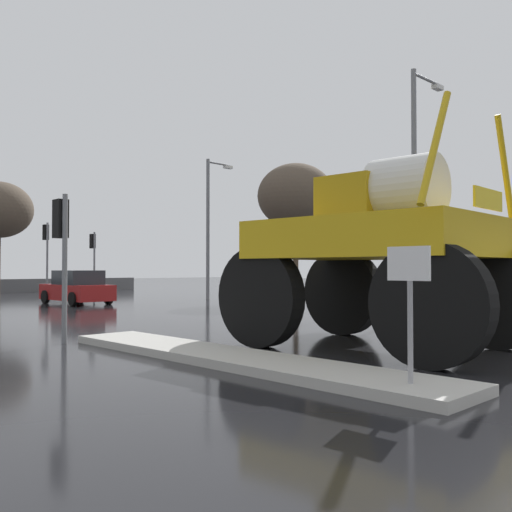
{
  "coord_description": "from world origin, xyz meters",
  "views": [
    {
      "loc": [
        -10.44,
        -1.81,
        1.61
      ],
      "look_at": [
        -0.35,
        8.49,
        1.92
      ],
      "focal_mm": 39.69,
      "sensor_mm": 36.0,
      "label": 1
    }
  ],
  "objects_px": {
    "traffic_signal_near_left": "(61,235)",
    "streetlight_near_right": "(416,179)",
    "oversize_sprayer": "(379,249)",
    "streetlight_far_right": "(210,221)",
    "traffic_signal_far_left": "(46,243)",
    "bare_tree_right": "(296,196)",
    "lane_arrow_sign": "(409,289)",
    "sedan_ahead": "(77,288)",
    "traffic_signal_far_right": "(93,249)",
    "traffic_signal_near_right": "(337,243)"
  },
  "relations": [
    {
      "from": "traffic_signal_near_left",
      "to": "streetlight_near_right",
      "type": "height_order",
      "value": "streetlight_near_right"
    },
    {
      "from": "oversize_sprayer",
      "to": "streetlight_far_right",
      "type": "height_order",
      "value": "streetlight_far_right"
    },
    {
      "from": "traffic_signal_near_left",
      "to": "streetlight_far_right",
      "type": "distance_m",
      "value": 17.53
    },
    {
      "from": "streetlight_near_right",
      "to": "streetlight_far_right",
      "type": "height_order",
      "value": "streetlight_near_right"
    },
    {
      "from": "traffic_signal_far_left",
      "to": "bare_tree_right",
      "type": "xyz_separation_m",
      "value": [
        7.89,
        -11.25,
        2.25
      ]
    },
    {
      "from": "traffic_signal_far_left",
      "to": "lane_arrow_sign",
      "type": "bearing_deg",
      "value": -104.84
    },
    {
      "from": "lane_arrow_sign",
      "to": "sedan_ahead",
      "type": "xyz_separation_m",
      "value": [
        5.72,
        20.26,
        -0.63
      ]
    },
    {
      "from": "sedan_ahead",
      "to": "traffic_signal_far_right",
      "type": "xyz_separation_m",
      "value": [
        4.08,
        6.12,
        2.0
      ]
    },
    {
      "from": "oversize_sprayer",
      "to": "traffic_signal_near_left",
      "type": "xyz_separation_m",
      "value": [
        -4.19,
        5.29,
        0.34
      ]
    },
    {
      "from": "oversize_sprayer",
      "to": "traffic_signal_far_left",
      "type": "distance_m",
      "value": 24.05
    },
    {
      "from": "sedan_ahead",
      "to": "streetlight_near_right",
      "type": "relative_size",
      "value": 0.48
    },
    {
      "from": "traffic_signal_far_left",
      "to": "traffic_signal_near_left",
      "type": "bearing_deg",
      "value": -113.11
    },
    {
      "from": "sedan_ahead",
      "to": "traffic_signal_far_right",
      "type": "height_order",
      "value": "traffic_signal_far_right"
    },
    {
      "from": "bare_tree_right",
      "to": "streetlight_far_right",
      "type": "bearing_deg",
      "value": 120.71
    },
    {
      "from": "traffic_signal_far_left",
      "to": "traffic_signal_far_right",
      "type": "xyz_separation_m",
      "value": [
        2.81,
        0.01,
        -0.29
      ]
    },
    {
      "from": "sedan_ahead",
      "to": "traffic_signal_near_right",
      "type": "distance_m",
      "value": 12.85
    },
    {
      "from": "traffic_signal_far_left",
      "to": "streetlight_far_right",
      "type": "relative_size",
      "value": 0.56
    },
    {
      "from": "oversize_sprayer",
      "to": "streetlight_near_right",
      "type": "distance_m",
      "value": 9.16
    },
    {
      "from": "oversize_sprayer",
      "to": "streetlight_far_right",
      "type": "xyz_separation_m",
      "value": [
        9.23,
        16.43,
        2.1
      ]
    },
    {
      "from": "streetlight_near_right",
      "to": "streetlight_far_right",
      "type": "bearing_deg",
      "value": 84.19
    },
    {
      "from": "streetlight_near_right",
      "to": "bare_tree_right",
      "type": "xyz_separation_m",
      "value": [
        3.63,
        8.83,
        0.51
      ]
    },
    {
      "from": "traffic_signal_far_left",
      "to": "streetlight_near_right",
      "type": "distance_m",
      "value": 20.6
    },
    {
      "from": "lane_arrow_sign",
      "to": "traffic_signal_near_right",
      "type": "height_order",
      "value": "traffic_signal_near_right"
    },
    {
      "from": "streetlight_far_right",
      "to": "oversize_sprayer",
      "type": "bearing_deg",
      "value": -119.34
    },
    {
      "from": "bare_tree_right",
      "to": "traffic_signal_near_right",
      "type": "bearing_deg",
      "value": -129.99
    },
    {
      "from": "traffic_signal_near_right",
      "to": "oversize_sprayer",
      "type": "bearing_deg",
      "value": -136.26
    },
    {
      "from": "traffic_signal_near_left",
      "to": "traffic_signal_far_right",
      "type": "distance_m",
      "value": 21.34
    },
    {
      "from": "traffic_signal_near_right",
      "to": "traffic_signal_far_left",
      "type": "xyz_separation_m",
      "value": [
        -1.84,
        18.46,
        0.54
      ]
    },
    {
      "from": "oversize_sprayer",
      "to": "traffic_signal_near_left",
      "type": "distance_m",
      "value": 6.76
    },
    {
      "from": "oversize_sprayer",
      "to": "sedan_ahead",
      "type": "height_order",
      "value": "oversize_sprayer"
    },
    {
      "from": "traffic_signal_far_right",
      "to": "streetlight_far_right",
      "type": "height_order",
      "value": "streetlight_far_right"
    },
    {
      "from": "traffic_signal_far_left",
      "to": "traffic_signal_far_right",
      "type": "bearing_deg",
      "value": 0.12
    },
    {
      "from": "oversize_sprayer",
      "to": "traffic_signal_near_right",
      "type": "xyz_separation_m",
      "value": [
        5.52,
        5.29,
        0.47
      ]
    },
    {
      "from": "traffic_signal_near_right",
      "to": "traffic_signal_far_left",
      "type": "bearing_deg",
      "value": 95.69
    },
    {
      "from": "oversize_sprayer",
      "to": "sedan_ahead",
      "type": "xyz_separation_m",
      "value": [
        2.42,
        17.63,
        -1.28
      ]
    },
    {
      "from": "lane_arrow_sign",
      "to": "oversize_sprayer",
      "type": "relative_size",
      "value": 0.29
    },
    {
      "from": "traffic_signal_near_left",
      "to": "sedan_ahead",
      "type": "bearing_deg",
      "value": 61.83
    },
    {
      "from": "traffic_signal_near_left",
      "to": "streetlight_near_right",
      "type": "distance_m",
      "value": 12.47
    },
    {
      "from": "oversize_sprayer",
      "to": "sedan_ahead",
      "type": "distance_m",
      "value": 17.84
    },
    {
      "from": "sedan_ahead",
      "to": "traffic_signal_near_right",
      "type": "height_order",
      "value": "traffic_signal_near_right"
    },
    {
      "from": "traffic_signal_near_left",
      "to": "bare_tree_right",
      "type": "distance_m",
      "value": 17.57
    },
    {
      "from": "traffic_signal_near_left",
      "to": "traffic_signal_far_right",
      "type": "relative_size",
      "value": 0.86
    },
    {
      "from": "lane_arrow_sign",
      "to": "bare_tree_right",
      "type": "bearing_deg",
      "value": 45.47
    },
    {
      "from": "traffic_signal_far_left",
      "to": "streetlight_near_right",
      "type": "height_order",
      "value": "streetlight_near_right"
    },
    {
      "from": "traffic_signal_near_right",
      "to": "streetlight_near_right",
      "type": "distance_m",
      "value": 3.69
    },
    {
      "from": "sedan_ahead",
      "to": "traffic_signal_far_left",
      "type": "bearing_deg",
      "value": -11.77
    },
    {
      "from": "lane_arrow_sign",
      "to": "traffic_signal_far_right",
      "type": "bearing_deg",
      "value": 69.62
    },
    {
      "from": "oversize_sprayer",
      "to": "traffic_signal_far_right",
      "type": "height_order",
      "value": "oversize_sprayer"
    },
    {
      "from": "oversize_sprayer",
      "to": "streetlight_near_right",
      "type": "bearing_deg",
      "value": -67.99
    },
    {
      "from": "oversize_sprayer",
      "to": "traffic_signal_near_right",
      "type": "distance_m",
      "value": 7.66
    }
  ]
}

